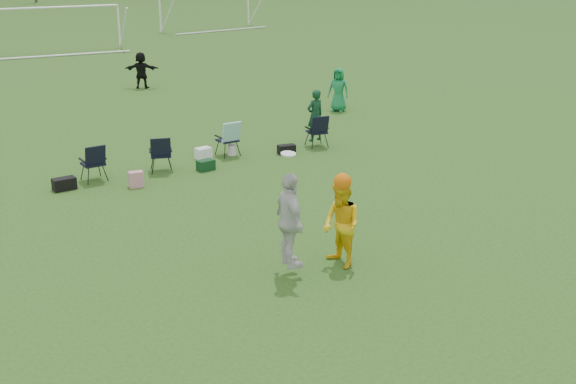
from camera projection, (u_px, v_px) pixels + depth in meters
ground at (284, 296)px, 12.42m from camera, size 260.00×260.00×0.00m
fielder_green_far at (339, 90)px, 25.84m from camera, size 0.86×0.91×1.56m
fielder_black at (141, 70)px, 29.94m from camera, size 1.43×1.10×1.51m
center_contest at (317, 222)px, 13.07m from camera, size 1.68×1.08×2.35m
sideline_setup at (222, 142)px, 20.02m from camera, size 8.14×1.85×1.70m
goal_mid at (52, 16)px, 39.72m from camera, size 7.40×0.63×2.46m
goal_right at (206, 1)px, 50.39m from camera, size 7.35×1.14×2.46m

